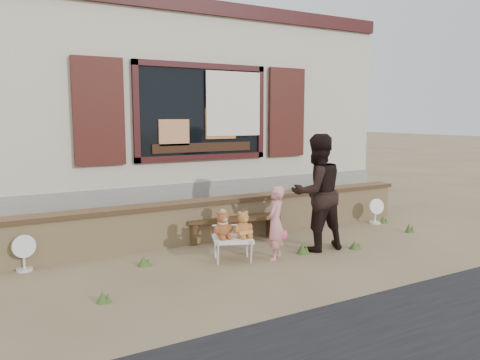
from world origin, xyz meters
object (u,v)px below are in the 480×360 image
teddy_bear_right (243,224)px  child (275,223)px  teddy_bear_left (223,224)px  adult (317,192)px  bench (233,223)px  folding_chair (233,240)px

teddy_bear_right → child: (0.41, -0.19, 0.00)m
teddy_bear_left → adult: adult is taller
bench → folding_chair: size_ratio=2.31×
teddy_bear_left → adult: 1.53m
adult → teddy_bear_left: bearing=-3.9°
folding_chair → teddy_bear_right: bearing=0.0°
folding_chair → child: bearing=-3.2°
teddy_bear_left → teddy_bear_right: 0.28m
bench → folding_chair: 1.06m
teddy_bear_right → adult: size_ratio=0.22×
bench → teddy_bear_left: 1.11m
folding_chair → child: 0.63m
folding_chair → teddy_bear_right: size_ratio=1.77×
teddy_bear_left → bench: bearing=75.3°
teddy_bear_right → adult: 1.27m
teddy_bear_right → teddy_bear_left: bearing=180.0°
bench → child: child is taller
teddy_bear_left → child: bearing=-2.6°
bench → teddy_bear_right: 1.08m
adult → folding_chair: bearing=-2.4°
bench → teddy_bear_right: teddy_bear_right is taller
teddy_bear_right → child: bearing=-4.2°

